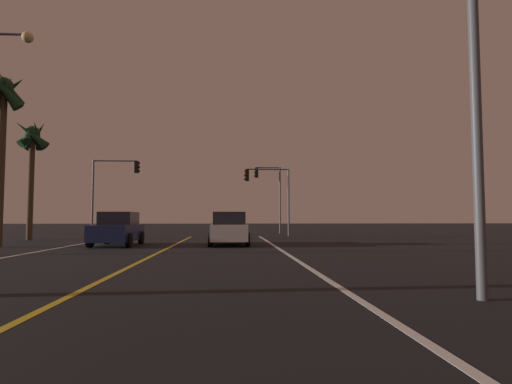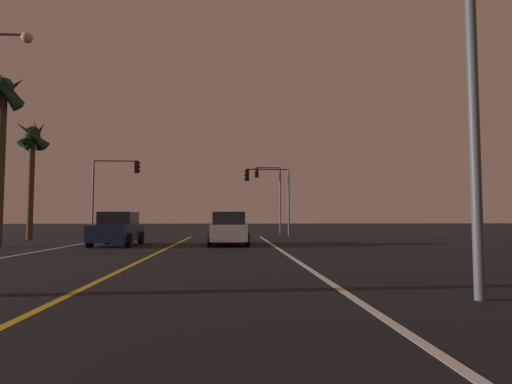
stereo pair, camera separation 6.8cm
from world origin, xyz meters
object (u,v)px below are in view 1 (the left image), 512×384
Objects in this scene: traffic_light_near_right at (267,185)px; traffic_light_near_left at (115,180)px; car_oncoming at (118,229)px; car_ahead_far at (229,229)px; traffic_light_far_right at (268,185)px; palm_tree_left_mid at (3,104)px; palm_tree_left_far at (32,145)px.

traffic_light_near_right is 11.34m from traffic_light_near_left.
traffic_light_near_left is at bearing -0.00° from traffic_light_near_right.
car_oncoming is at bearing -73.85° from traffic_light_near_left.
traffic_light_near_right is at bearing -15.89° from car_ahead_far.
palm_tree_left_mid is at bearing 48.47° from traffic_light_far_right.
palm_tree_left_mid is at bearing 38.08° from traffic_light_near_right.
traffic_light_near_right is at bearing 15.55° from palm_tree_left_far.
palm_tree_left_far is (-12.63, 5.56, 5.26)m from car_ahead_far.
car_oncoming is at bearing 49.99° from traffic_light_near_right.
traffic_light_near_right is at bearing 139.99° from car_oncoming.
car_ahead_far is at bearing -23.77° from palm_tree_left_far.
car_ahead_far and car_oncoming have the same top height.
traffic_light_near_left is at bearing 46.31° from palm_tree_left_far.
traffic_light_far_right reaches higher than car_oncoming.
car_ahead_far is 16.13m from traffic_light_far_right.
traffic_light_far_right is 0.77× the size of palm_tree_left_far.
palm_tree_left_far is (-7.01, 5.74, 5.26)m from car_oncoming.
palm_tree_left_mid is (-2.51, -10.84, 2.68)m from traffic_light_near_left.
traffic_light_near_left is 0.96× the size of traffic_light_far_right.
car_oncoming is (-5.62, -0.18, 0.00)m from car_ahead_far.
car_oncoming is 0.56× the size of palm_tree_left_far.
traffic_light_near_left is at bearing 24.69° from traffic_light_far_right.
car_oncoming is at bearing -39.32° from palm_tree_left_far.
traffic_light_far_right is 18.90m from palm_tree_left_far.
traffic_light_near_right is 0.90× the size of traffic_light_near_left.
traffic_light_near_right is 16.17m from palm_tree_left_far.
traffic_light_near_left is (-8.53, 9.86, 3.42)m from car_ahead_far.
car_oncoming is 18.33m from traffic_light_far_right.
palm_tree_left_far reaches higher than car_ahead_far.
traffic_light_far_right reaches higher than car_ahead_far.
palm_tree_left_mid is 6.79m from palm_tree_left_far.
traffic_light_far_right reaches higher than traffic_light_near_left.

